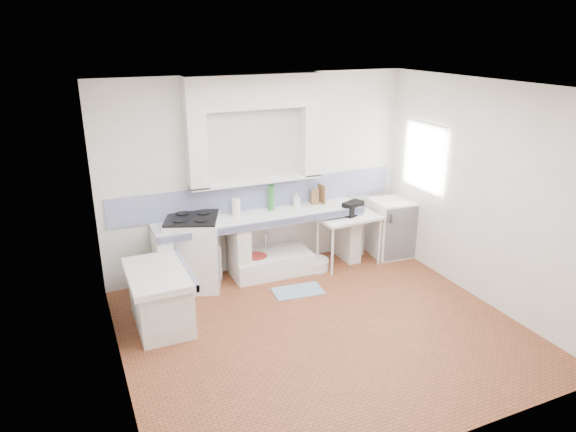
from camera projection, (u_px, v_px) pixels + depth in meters
name	position (u px, v px, depth m)	size (l,w,h in m)	color
floor	(322.00, 329.00, 6.17)	(4.50, 4.50, 0.00)	brown
ceiling	(328.00, 87.00, 5.23)	(4.50, 4.50, 0.00)	white
wall_back	(260.00, 175.00, 7.42)	(4.50, 4.50, 0.00)	white
wall_front	(447.00, 300.00, 3.97)	(4.50, 4.50, 0.00)	white
wall_left	(110.00, 252.00, 4.84)	(4.50, 4.50, 0.00)	white
wall_right	(484.00, 194.00, 6.55)	(4.50, 4.50, 0.00)	white
alcove_mass	(254.00, 92.00, 6.88)	(1.90, 0.25, 0.45)	white
window_frame	(435.00, 157.00, 7.59)	(0.35, 0.86, 1.06)	#321B10
lace_valance	(429.00, 132.00, 7.40)	(0.01, 0.84, 0.24)	white
counter_slab	(261.00, 218.00, 7.30)	(3.00, 0.60, 0.08)	white
counter_lip	(269.00, 224.00, 7.06)	(3.00, 0.04, 0.10)	navy
counter_pier_left	(164.00, 264.00, 6.92)	(0.20, 0.55, 0.82)	white
counter_pier_mid	(239.00, 251.00, 7.32)	(0.20, 0.55, 0.82)	white
counter_pier_right	(347.00, 233.00, 7.99)	(0.20, 0.55, 0.82)	white
peninsula_top	(158.00, 274.00, 6.07)	(0.70, 1.10, 0.08)	white
peninsula_base	(161.00, 301.00, 6.19)	(0.60, 1.00, 0.62)	white
peninsula_lip	(186.00, 269.00, 6.20)	(0.04, 1.10, 0.10)	navy
backsplash	(260.00, 195.00, 7.51)	(4.27, 0.03, 0.40)	navy
stove	(194.00, 253.00, 7.08)	(0.69, 0.67, 0.98)	white
sink	(271.00, 263.00, 7.59)	(1.14, 0.61, 0.27)	white
side_table	(349.00, 241.00, 7.76)	(0.92, 0.51, 0.04)	white
fridge	(390.00, 228.00, 8.10)	(0.57, 0.57, 0.88)	white
bucket_red	(256.00, 266.00, 7.48)	(0.33, 0.33, 0.30)	#BB2F2D
bucket_orange	(281.00, 265.00, 7.57)	(0.26, 0.26, 0.24)	#E14B33
bucket_blue	(290.00, 260.00, 7.71)	(0.28, 0.28, 0.27)	#1A67B6
basin_white	(315.00, 264.00, 7.71)	(0.39, 0.39, 0.15)	white
water_bottle_a	(270.00, 257.00, 7.72)	(0.09, 0.09, 0.33)	silver
water_bottle_b	(285.00, 258.00, 7.79)	(0.07, 0.07, 0.27)	silver
black_bag	(353.00, 208.00, 7.66)	(0.32, 0.18, 0.20)	black
green_bottle_a	(271.00, 199.00, 7.44)	(0.07, 0.07, 0.34)	#2A752B
green_bottle_b	(271.00, 198.00, 7.44)	(0.08, 0.08, 0.37)	#2A752B
knife_block	(315.00, 197.00, 7.73)	(0.11, 0.09, 0.22)	brown
cutting_board	(321.00, 194.00, 7.76)	(0.02, 0.21, 0.28)	brown
paper_towel	(236.00, 207.00, 7.24)	(0.12, 0.12, 0.24)	white
soap_bottle	(296.00, 199.00, 7.62)	(0.10, 0.10, 0.21)	white
rug	(298.00, 291.00, 7.06)	(0.67, 0.38, 0.01)	#2E5988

